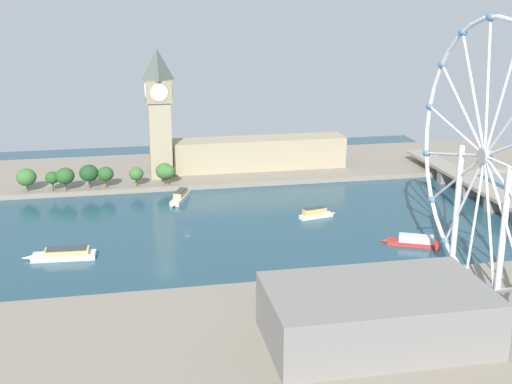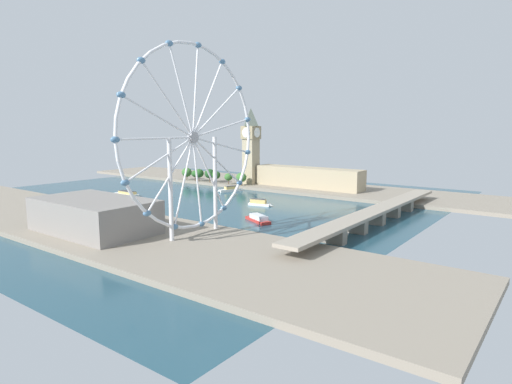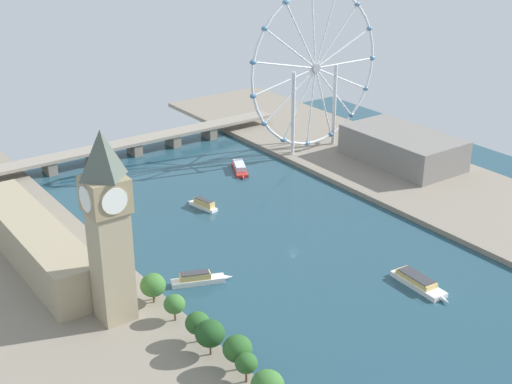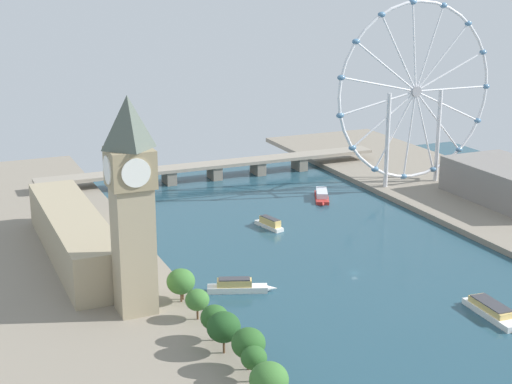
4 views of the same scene
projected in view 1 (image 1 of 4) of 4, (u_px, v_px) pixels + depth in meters
The scene contains 13 objects.
ground_plane at pixel (187, 231), 347.88m from camera, with size 408.65×408.65×0.00m, color #234756.
riverbank_left at pixel (170, 170), 459.66m from camera, with size 90.00×520.00×3.00m, color gray.
riverbank_right at pixel (221, 343), 235.24m from camera, with size 90.00×520.00×3.00m, color gray.
clock_tower at pixel (159, 112), 426.30m from camera, with size 16.96×16.96×81.38m.
parliament_block at pixel (259, 153), 457.19m from camera, with size 22.00×115.74×20.47m, color tan.
tree_row_embankment at pixel (96, 174), 410.81m from camera, with size 14.38×93.98×14.53m.
ferris_wheel at pixel (485, 158), 256.90m from camera, with size 105.36×3.20×107.73m.
riverside_hall at pixel (376, 314), 231.22m from camera, with size 42.99×75.06×19.56m, color gray.
river_bridge at pixel (498, 198), 377.69m from camera, with size 220.65×14.46×10.05m.
tour_boat_0 at pixel (64, 254), 312.39m from camera, with size 10.03×33.58×4.97m.
tour_boat_1 at pixel (414, 241), 328.91m from camera, with size 17.11×27.90×4.91m.
tour_boat_2 at pixel (180, 197), 398.33m from camera, with size 28.13×14.08×5.81m.
tour_boat_3 at pixel (316, 213), 368.43m from camera, with size 8.57×22.11×5.60m.
Camera 1 is at (328.24, -28.66, 118.74)m, focal length 47.78 mm.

